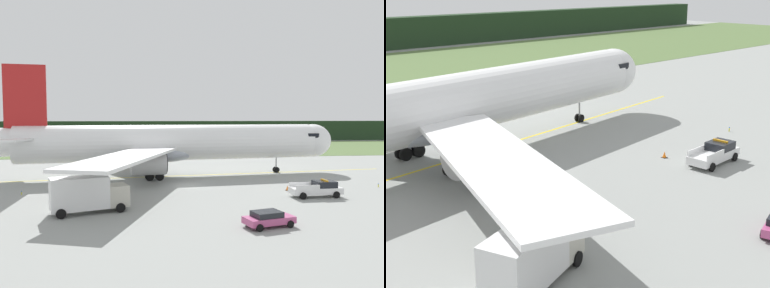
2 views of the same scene
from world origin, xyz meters
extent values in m
plane|color=gray|center=(0.00, 0.00, 0.00)|extent=(320.00, 320.00, 0.00)
cube|color=yellow|center=(-1.48, 8.19, 0.00)|extent=(70.37, 8.90, 0.01)
cylinder|color=white|center=(-1.48, 8.19, 5.05)|extent=(44.60, 10.65, 5.31)
ellipsoid|color=white|center=(21.56, 11.01, 5.05)|extent=(6.45, 5.98, 5.31)
ellipsoid|color=#B1B7C5|center=(-3.67, 7.92, 3.59)|extent=(13.31, 7.08, 2.92)
cube|color=black|center=(20.30, 10.86, 5.98)|extent=(2.40, 5.23, 0.70)
cylinder|color=black|center=(-4.58, 15.23, 2.90)|extent=(0.45, 2.75, 2.75)
cube|color=white|center=(-7.41, -5.72, 4.38)|extent=(12.60, 24.69, 0.35)
cylinder|color=#A2A2A2|center=(-5.05, 0.34, 2.90)|extent=(4.78, 3.51, 2.99)
cylinder|color=black|center=(-2.79, 0.61, 2.90)|extent=(0.45, 2.75, 2.75)
cylinder|color=gray|center=(15.23, 10.24, 1.65)|extent=(0.20, 0.20, 2.39)
cylinder|color=black|center=(15.20, 10.49, 0.45)|extent=(0.92, 0.33, 0.90)
cylinder|color=black|center=(15.26, 9.98, 0.45)|extent=(0.92, 0.33, 0.90)
cylinder|color=gray|center=(-5.09, 11.23, 1.80)|extent=(0.28, 0.28, 2.39)
cylinder|color=black|center=(-4.35, 10.97, 0.60)|extent=(1.23, 0.44, 1.20)
cylinder|color=black|center=(-4.43, 11.66, 0.60)|extent=(1.23, 0.44, 1.20)
cylinder|color=black|center=(-5.74, 10.80, 0.60)|extent=(1.23, 0.44, 1.20)
cylinder|color=black|center=(-5.82, 11.49, 0.60)|extent=(1.23, 0.44, 1.20)
cylinder|color=gray|center=(-4.25, 4.37, 1.80)|extent=(0.28, 0.28, 2.39)
cylinder|color=black|center=(-3.60, 4.81, 0.60)|extent=(1.23, 0.44, 1.20)
cylinder|color=black|center=(-3.51, 4.11, 0.60)|extent=(1.23, 0.44, 1.20)
cylinder|color=black|center=(-4.98, 4.64, 0.60)|extent=(1.23, 0.44, 1.20)
cylinder|color=black|center=(-4.90, 3.94, 0.60)|extent=(1.23, 0.44, 1.20)
cube|color=white|center=(13.57, -8.60, 0.73)|extent=(5.79, 2.27, 0.70)
cube|color=black|center=(14.60, -8.55, 1.43)|extent=(2.37, 1.95, 0.70)
cube|color=white|center=(12.16, -7.70, 1.31)|extent=(2.74, 0.23, 0.45)
cube|color=white|center=(12.25, -9.61, 1.31)|extent=(2.74, 0.23, 0.45)
cube|color=orange|center=(14.60, -8.55, 1.86)|extent=(0.26, 1.42, 0.16)
cylinder|color=black|center=(15.46, -7.48, 0.38)|extent=(0.77, 0.27, 0.76)
cylinder|color=black|center=(15.55, -9.53, 0.38)|extent=(0.77, 0.27, 0.76)
cylinder|color=black|center=(11.58, -7.66, 0.38)|extent=(0.77, 0.27, 0.76)
cylinder|color=black|center=(11.68, -9.71, 0.38)|extent=(0.77, 0.27, 0.76)
cube|color=#B7B4A5|center=(-7.97, -12.30, 1.45)|extent=(2.60, 2.90, 2.00)
cube|color=silver|center=(-11.30, -13.49, 1.93)|extent=(5.66, 3.99, 2.96)
cylinder|color=#99999E|center=(-10.33, -13.14, 0.36)|extent=(0.76, 0.35, 1.04)
cylinder|color=black|center=(-8.38, -11.17, 0.45)|extent=(0.94, 0.55, 0.90)
cylinder|color=black|center=(-7.57, -13.43, 0.45)|extent=(0.94, 0.55, 0.90)
cylinder|color=black|center=(3.21, -18.91, 0.30)|extent=(0.63, 0.34, 0.60)
cube|color=black|center=(11.76, -4.61, 0.01)|extent=(0.47, 0.47, 0.03)
cone|color=orange|center=(11.76, -4.61, 0.31)|extent=(0.36, 0.36, 0.56)
cylinder|color=yellow|center=(23.96, -3.83, 0.20)|extent=(0.10, 0.10, 0.39)
sphere|color=blue|center=(23.96, -3.83, 0.44)|extent=(0.12, 0.12, 0.12)
camera|label=1|loc=(-4.68, -49.71, 9.03)|focal=36.30mm
camera|label=2|loc=(-26.62, -33.49, 15.53)|focal=51.16mm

